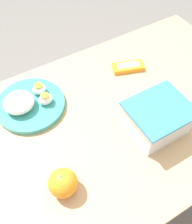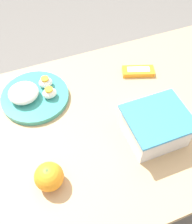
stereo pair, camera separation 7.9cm
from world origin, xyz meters
TOP-DOWN VIEW (x-y plane):
  - ground_plane at (0.00, 0.00)m, footprint 10.00×10.00m
  - table at (0.00, 0.00)m, footprint 1.21×0.66m
  - food_container at (-0.14, 0.10)m, footprint 0.17×0.15m
  - orange_fruit at (0.18, 0.13)m, footprint 0.08×0.08m
  - rice_plate at (0.15, -0.17)m, footprint 0.22×0.22m
  - candy_bar at (-0.22, -0.16)m, footprint 0.12×0.08m

SIDE VIEW (x-z plane):
  - ground_plane at x=0.00m, z-range 0.00..0.00m
  - table at x=0.00m, z-range 0.25..0.99m
  - candy_bar at x=-0.22m, z-range 0.74..0.76m
  - rice_plate at x=0.15m, z-range 0.73..0.79m
  - orange_fruit at x=0.18m, z-range 0.74..0.82m
  - food_container at x=-0.14m, z-range 0.74..0.83m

